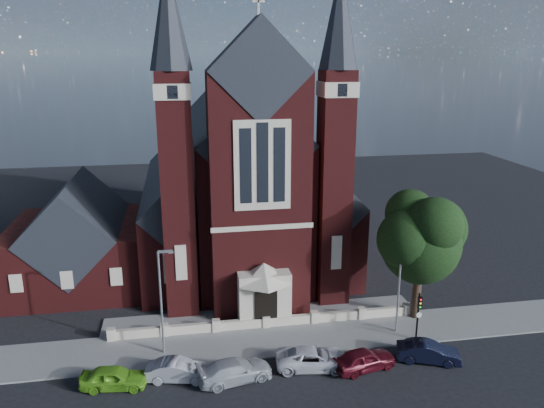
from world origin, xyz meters
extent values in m
plane|color=black|center=(0.00, 15.00, 0.00)|extent=(120.00, 120.00, 0.00)
cube|color=slate|center=(0.00, 4.50, 0.00)|extent=(60.00, 5.00, 0.12)
cube|color=slate|center=(0.00, 8.50, 0.00)|extent=(26.00, 3.00, 0.14)
cube|color=#BCAD95|center=(0.00, 6.50, 0.00)|extent=(24.00, 0.40, 0.90)
cube|color=#4F1515|center=(0.00, 25.00, 7.00)|extent=(10.00, 30.00, 14.00)
cube|color=black|center=(0.00, 25.00, 14.00)|extent=(10.00, 30.20, 10.00)
cube|color=#4F1515|center=(-7.50, 24.00, 4.00)|extent=(5.00, 26.00, 8.00)
cube|color=#4F1515|center=(7.50, 24.00, 4.00)|extent=(5.00, 26.00, 8.00)
cube|color=black|center=(-7.50, 24.00, 8.00)|extent=(5.01, 26.20, 5.01)
cube|color=black|center=(7.50, 24.00, 8.00)|extent=(5.01, 26.20, 5.01)
cube|color=#4F1515|center=(0.00, 9.50, 10.00)|extent=(8.00, 3.00, 20.00)
cube|color=black|center=(0.00, 9.50, 20.00)|extent=(8.00, 3.20, 8.00)
cube|color=#BCAD95|center=(0.00, 7.95, 13.00)|extent=(4.40, 0.15, 7.00)
cube|color=black|center=(0.00, 7.88, 13.20)|extent=(0.90, 0.08, 6.20)
cube|color=#BCAD95|center=(0.00, 7.50, 2.20)|extent=(4.20, 2.00, 4.40)
cube|color=black|center=(0.00, 6.45, 1.60)|extent=(1.80, 0.12, 3.20)
cone|color=#BCAD95|center=(0.00, 7.50, 4.40)|extent=(4.60, 4.60, 1.60)
cube|color=#BCAD95|center=(0.00, 9.50, 24.60)|extent=(0.15, 0.15, 1.60)
cube|color=#4F1515|center=(-6.50, 10.50, 10.00)|extent=(2.60, 2.60, 20.00)
cube|color=#BCAD95|center=(-6.50, 10.50, 18.50)|extent=(2.80, 2.80, 1.20)
cone|color=black|center=(-6.50, 10.50, 24.00)|extent=(3.20, 3.20, 8.00)
cube|color=#4F1515|center=(6.50, 10.50, 10.00)|extent=(2.60, 2.60, 20.00)
cube|color=#BCAD95|center=(6.50, 10.50, 18.50)|extent=(2.80, 2.80, 1.20)
cone|color=black|center=(6.50, 10.50, 24.00)|extent=(3.20, 3.20, 8.00)
cube|color=#4F1515|center=(-16.00, 18.00, 3.00)|extent=(12.00, 12.00, 6.00)
cube|color=black|center=(-16.00, 18.00, 6.00)|extent=(8.49, 12.20, 8.49)
cylinder|color=black|center=(12.50, 6.00, 2.50)|extent=(0.70, 0.70, 5.00)
sphere|color=black|center=(12.50, 6.00, 6.50)|extent=(6.40, 6.40, 6.40)
sphere|color=black|center=(12.90, 4.80, 8.50)|extent=(4.40, 4.40, 4.40)
cylinder|color=gray|center=(-8.00, 4.00, 4.00)|extent=(0.16, 0.16, 8.00)
cube|color=gray|center=(-7.50, 4.00, 8.00)|extent=(1.00, 0.15, 0.18)
cube|color=gray|center=(-7.10, 4.00, 7.92)|extent=(0.35, 0.22, 0.12)
cylinder|color=gray|center=(10.00, 4.00, 4.00)|extent=(0.16, 0.16, 8.00)
cube|color=gray|center=(10.50, 4.00, 8.00)|extent=(1.00, 0.15, 0.18)
cube|color=gray|center=(10.90, 4.00, 7.92)|extent=(0.35, 0.22, 0.12)
cylinder|color=black|center=(11.00, 2.50, 2.00)|extent=(0.14, 0.14, 4.00)
cube|color=black|center=(11.00, 2.35, 3.30)|extent=(0.28, 0.22, 0.90)
sphere|color=red|center=(11.00, 2.22, 3.60)|extent=(0.14, 0.14, 0.14)
sphere|color=#CC8C0C|center=(11.00, 2.22, 3.30)|extent=(0.14, 0.14, 0.14)
sphere|color=#0C9919|center=(11.00, 2.22, 3.00)|extent=(0.14, 0.14, 0.14)
imported|color=#66B323|center=(-11.14, 0.40, 0.74)|extent=(4.51, 2.24, 1.48)
imported|color=#999BA1|center=(-6.93, 0.54, 0.72)|extent=(4.57, 2.28, 1.44)
imported|color=#B3B6BB|center=(-3.21, -0.17, 0.74)|extent=(5.44, 3.09, 1.49)
imported|color=white|center=(2.33, 0.41, 0.73)|extent=(5.51, 3.12, 1.45)
imported|color=#510D18|center=(5.79, -0.41, 0.77)|extent=(4.81, 2.79, 1.54)
imported|color=black|center=(10.65, -0.28, 0.74)|extent=(4.75, 3.00, 1.48)
camera|label=1|loc=(-6.10, -31.25, 21.31)|focal=35.00mm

